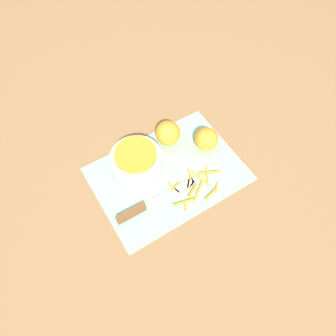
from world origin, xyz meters
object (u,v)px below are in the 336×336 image
(orange_left, at_px, (168,133))
(orange_right, at_px, (206,139))
(knife, at_px, (142,208))
(bowl_speckled, at_px, (136,160))

(orange_left, distance_m, orange_right, 0.12)
(knife, distance_m, orange_left, 0.25)
(orange_right, bearing_deg, knife, -163.35)
(orange_left, bearing_deg, bowl_speckled, -165.72)
(bowl_speckled, xyz_separation_m, orange_left, (0.13, 0.03, 0.00))
(bowl_speckled, bearing_deg, orange_left, 14.28)
(orange_left, relative_size, orange_right, 1.08)
(bowl_speckled, distance_m, orange_right, 0.23)
(knife, bearing_deg, orange_right, 17.68)
(bowl_speckled, relative_size, knife, 0.60)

